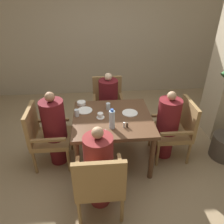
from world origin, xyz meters
TOP-DOWN VIEW (x-y plane):
  - ground_plane at (0.00, 0.00)m, footprint 16.00×16.00m
  - wall_back at (0.00, 2.40)m, footprint 8.00×0.06m
  - dining_table at (0.00, 0.00)m, footprint 1.08×1.01m
  - chair_left_side at (-0.94, 0.00)m, footprint 0.52×0.52m
  - diner_in_left_chair at (-0.80, 0.00)m, footprint 0.32×0.32m
  - chair_far_side at (0.00, 0.91)m, footprint 0.52×0.52m
  - diner_in_far_chair at (-0.00, 0.76)m, footprint 0.32×0.32m
  - chair_right_side at (0.94, 0.00)m, footprint 0.52×0.52m
  - diner_in_right_chair at (0.80, 0.00)m, footprint 0.32×0.32m
  - chair_near_corner at (-0.22, -0.91)m, footprint 0.52×0.52m
  - diner_in_near_chair at (-0.22, -0.76)m, footprint 0.32×0.32m
  - plate_main_left at (0.26, 0.08)m, footprint 0.22×0.22m
  - plate_main_right at (-0.38, 0.20)m, footprint 0.22×0.22m
  - teacup_with_saucer at (-0.16, -0.00)m, footprint 0.11×0.11m
  - bowl_small at (-0.43, 0.40)m, footprint 0.13×0.13m
  - water_bottle at (-0.03, -0.26)m, footprint 0.07×0.07m
  - glass_tall_near at (-0.04, 0.22)m, footprint 0.06×0.06m
  - glass_tall_mid at (-0.48, 0.07)m, footprint 0.06×0.06m
  - salt_shaker at (0.13, -0.26)m, footprint 0.03×0.03m
  - pepper_shaker at (0.17, -0.26)m, footprint 0.03×0.03m
  - fork_beside_plate at (-0.17, -0.35)m, footprint 0.17×0.14m

SIDE VIEW (x-z plane):
  - ground_plane at x=0.00m, z-range 0.00..0.00m
  - chair_left_side at x=-0.94m, z-range 0.04..0.94m
  - chair_far_side at x=0.00m, z-range 0.04..0.94m
  - chair_right_side at x=0.94m, z-range 0.04..0.94m
  - chair_near_corner at x=-0.22m, z-range 0.04..0.94m
  - diner_in_right_chair at x=0.80m, z-range 0.01..1.09m
  - diner_in_far_chair at x=0.00m, z-range 0.01..1.09m
  - diner_in_near_chair at x=-0.22m, z-range 0.01..1.10m
  - diner_in_left_chair at x=-0.80m, z-range 0.01..1.14m
  - dining_table at x=0.00m, z-range 0.27..0.99m
  - fork_beside_plate at x=-0.17m, z-range 0.72..0.73m
  - plate_main_left at x=0.26m, z-range 0.72..0.73m
  - plate_main_right at x=-0.38m, z-range 0.72..0.73m
  - bowl_small at x=-0.43m, z-range 0.72..0.77m
  - teacup_with_saucer at x=-0.16m, z-range 0.72..0.79m
  - pepper_shaker at x=0.17m, z-range 0.72..0.79m
  - salt_shaker at x=0.13m, z-range 0.72..0.80m
  - glass_tall_near at x=-0.04m, z-range 0.72..0.82m
  - glass_tall_mid at x=-0.48m, z-range 0.72..0.82m
  - water_bottle at x=-0.03m, z-range 0.71..0.99m
  - wall_back at x=0.00m, z-range 0.00..2.80m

